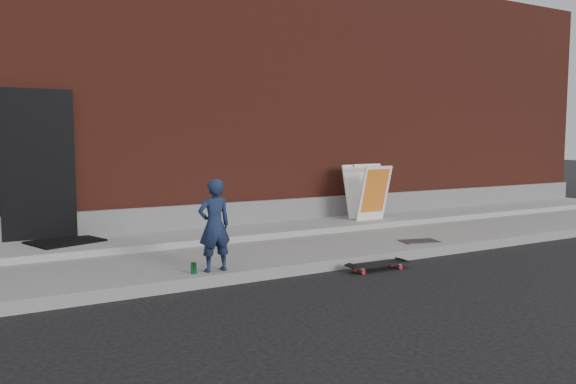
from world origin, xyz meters
TOP-DOWN VIEW (x-y plane):
  - ground at (0.00, 0.00)m, footprint 80.00×80.00m
  - sidewalk at (0.00, 1.50)m, footprint 20.00×3.00m
  - apron at (0.00, 2.40)m, footprint 20.00×1.20m
  - building at (-0.00, 6.99)m, footprint 20.00×8.10m
  - child at (-0.89, 0.20)m, footprint 0.42×0.28m
  - skateboard at (1.29, -0.27)m, footprint 0.90×0.26m
  - pizza_sign at (3.07, 2.31)m, footprint 0.65×0.77m
  - soda_can at (-1.16, 0.20)m, footprint 0.09×0.09m
  - doormat at (-2.30, 2.60)m, footprint 1.14×1.04m
  - utility_plate at (2.70, 0.44)m, footprint 0.65×0.50m

SIDE VIEW (x-z plane):
  - ground at x=0.00m, z-range 0.00..0.00m
  - sidewalk at x=0.00m, z-range 0.00..0.15m
  - skateboard at x=1.29m, z-range 0.03..0.13m
  - utility_plate at x=2.70m, z-range 0.15..0.17m
  - apron at x=0.00m, z-range 0.15..0.25m
  - soda_can at x=-1.16m, z-range 0.15..0.28m
  - doormat at x=-2.30m, z-range 0.25..0.28m
  - child at x=-0.89m, z-range 0.15..1.30m
  - pizza_sign at x=3.07m, z-range 0.25..1.31m
  - building at x=0.00m, z-range 0.00..5.00m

